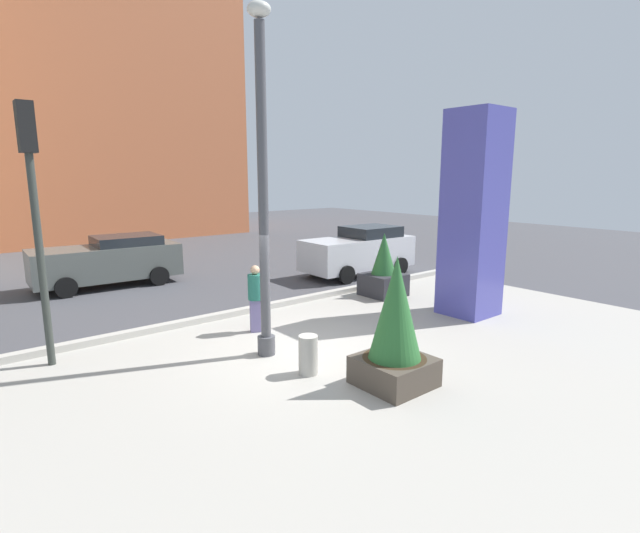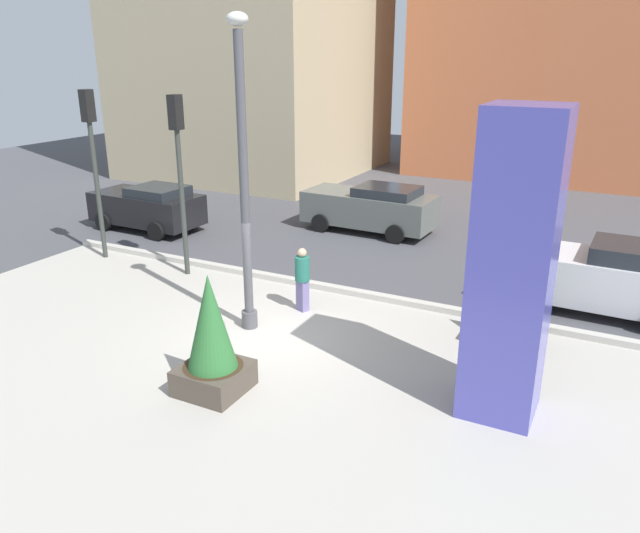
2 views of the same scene
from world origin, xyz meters
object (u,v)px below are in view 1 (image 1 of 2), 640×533
(traffic_light_corner, at_px, (33,195))
(car_intersection, at_px, (359,251))
(lamp_post, at_px, (263,194))
(pedestrian_crossing, at_px, (256,295))
(potted_plant_by_pillar, at_px, (395,329))
(art_pillar_blue, at_px, (473,215))
(concrete_bollard, at_px, (308,355))
(car_curb_east, at_px, (109,260))
(potted_plant_mid_plaza, at_px, (383,271))

(traffic_light_corner, height_order, car_intersection, traffic_light_corner)
(lamp_post, distance_m, pedestrian_crossing, 2.85)
(lamp_post, bearing_deg, potted_plant_by_pillar, -70.28)
(art_pillar_blue, xyz_separation_m, car_intersection, (1.30, 5.57, -1.74))
(concrete_bollard, height_order, car_curb_east, car_curb_east)
(lamp_post, relative_size, potted_plant_mid_plaza, 3.48)
(concrete_bollard, bearing_deg, potted_plant_mid_plaza, 30.85)
(car_curb_east, bearing_deg, car_intersection, -27.01)
(potted_plant_by_pillar, distance_m, car_intersection, 9.59)
(art_pillar_blue, distance_m, concrete_bollard, 6.20)
(potted_plant_mid_plaza, height_order, traffic_light_corner, traffic_light_corner)
(art_pillar_blue, relative_size, car_intersection, 1.22)
(lamp_post, distance_m, potted_plant_by_pillar, 3.61)
(car_intersection, bearing_deg, art_pillar_blue, -103.16)
(car_intersection, bearing_deg, pedestrian_crossing, -153.16)
(pedestrian_crossing, bearing_deg, potted_plant_mid_plaza, 6.07)
(art_pillar_blue, relative_size, pedestrian_crossing, 3.29)
(lamp_post, relative_size, potted_plant_by_pillar, 2.91)
(art_pillar_blue, height_order, concrete_bollard, art_pillar_blue)
(art_pillar_blue, distance_m, potted_plant_mid_plaza, 3.39)
(lamp_post, xyz_separation_m, pedestrian_crossing, (0.62, 1.40, -2.41))
(lamp_post, distance_m, potted_plant_mid_plaza, 6.34)
(potted_plant_by_pillar, bearing_deg, traffic_light_corner, 132.87)
(car_curb_east, xyz_separation_m, pedestrian_crossing, (1.26, -7.24, 0.03))
(concrete_bollard, bearing_deg, lamp_post, 92.89)
(potted_plant_by_pillar, xyz_separation_m, pedestrian_crossing, (-0.33, 4.05, -0.15))
(traffic_light_corner, xyz_separation_m, car_curb_east, (2.93, 6.43, -2.45))
(concrete_bollard, relative_size, pedestrian_crossing, 0.47)
(potted_plant_by_pillar, bearing_deg, car_intersection, 49.95)
(art_pillar_blue, relative_size, potted_plant_mid_plaza, 2.72)
(traffic_light_corner, bearing_deg, potted_plant_by_pillar, -47.13)
(art_pillar_blue, distance_m, traffic_light_corner, 9.89)
(lamp_post, distance_m, art_pillar_blue, 5.92)
(traffic_light_corner, bearing_deg, concrete_bollard, -44.25)
(concrete_bollard, relative_size, traffic_light_corner, 0.15)
(potted_plant_by_pillar, height_order, potted_plant_mid_plaza, potted_plant_by_pillar)
(lamp_post, relative_size, car_curb_east, 1.46)
(car_intersection, bearing_deg, lamp_post, -146.65)
(traffic_light_corner, bearing_deg, car_curb_east, 65.54)
(potted_plant_by_pillar, bearing_deg, concrete_bollard, 123.67)
(concrete_bollard, bearing_deg, potted_plant_by_pillar, -56.33)
(lamp_post, xyz_separation_m, concrete_bollard, (0.07, -1.33, -2.92))
(traffic_light_corner, bearing_deg, potted_plant_mid_plaza, -1.83)
(lamp_post, distance_m, car_intersection, 8.85)
(potted_plant_mid_plaza, height_order, concrete_bollard, potted_plant_mid_plaza)
(potted_plant_mid_plaza, xyz_separation_m, concrete_bollard, (-5.43, -3.24, -0.39))
(concrete_bollard, distance_m, traffic_light_corner, 5.85)
(potted_plant_by_pillar, xyz_separation_m, car_curb_east, (-1.58, 11.29, -0.17))
(lamp_post, height_order, concrete_bollard, lamp_post)
(potted_plant_by_pillar, relative_size, potted_plant_mid_plaza, 1.20)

